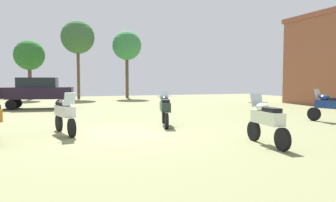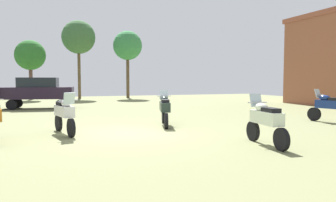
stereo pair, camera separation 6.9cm
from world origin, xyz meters
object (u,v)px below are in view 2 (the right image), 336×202
(motorcycle_2, at_px, (330,106))
(tree_1, at_px, (79,38))
(tree_4, at_px, (30,56))
(tree_6, at_px, (128,46))
(motorcycle_3, at_px, (165,108))
(car_3, at_px, (39,90))
(motorcycle_5, at_px, (266,121))
(motorcycle_4, at_px, (64,113))

(motorcycle_2, height_order, tree_1, tree_1)
(motorcycle_2, bearing_deg, tree_4, 104.61)
(motorcycle_2, relative_size, tree_6, 0.30)
(motorcycle_3, distance_m, tree_4, 21.62)
(tree_4, xyz_separation_m, tree_6, (9.15, -0.16, 1.17))
(tree_6, bearing_deg, car_3, -128.90)
(motorcycle_3, distance_m, motorcycle_5, 4.92)
(motorcycle_3, height_order, car_3, car_3)
(tree_6, bearing_deg, motorcycle_3, -98.51)
(motorcycle_3, bearing_deg, tree_6, 96.72)
(motorcycle_5, bearing_deg, motorcycle_4, 148.41)
(motorcycle_4, xyz_separation_m, tree_6, (6.94, 21.08, 4.55))
(motorcycle_4, distance_m, motorcycle_5, 6.61)
(motorcycle_4, xyz_separation_m, tree_4, (-2.20, 21.24, 3.38))
(motorcycle_5, relative_size, car_3, 0.46)
(tree_4, relative_size, tree_6, 0.81)
(motorcycle_2, xyz_separation_m, tree_6, (-4.07, 21.80, 4.55))
(motorcycle_2, relative_size, motorcycle_5, 0.98)
(car_3, bearing_deg, tree_1, -9.59)
(car_3, relative_size, tree_1, 0.59)
(motorcycle_2, relative_size, motorcycle_4, 0.97)
(motorcycle_5, height_order, tree_6, tree_6)
(tree_1, bearing_deg, car_3, -107.58)
(tree_1, bearing_deg, tree_4, -173.76)
(motorcycle_5, distance_m, tree_6, 25.48)
(car_3, relative_size, tree_6, 0.66)
(motorcycle_4, relative_size, car_3, 0.47)
(motorcycle_3, xyz_separation_m, car_3, (-5.10, 10.21, 0.46))
(car_3, bearing_deg, tree_6, -30.92)
(motorcycle_2, distance_m, motorcycle_4, 11.04)
(motorcycle_2, xyz_separation_m, tree_4, (-13.22, 21.96, 3.38))
(car_3, height_order, tree_1, tree_1)
(motorcycle_5, bearing_deg, car_3, 118.51)
(tree_4, distance_m, tree_6, 9.22)
(motorcycle_3, relative_size, tree_1, 0.29)
(motorcycle_4, distance_m, car_3, 11.06)
(motorcycle_2, distance_m, tree_1, 24.68)
(tree_4, bearing_deg, motorcycle_2, -58.96)
(motorcycle_2, distance_m, motorcycle_5, 6.55)
(tree_4, bearing_deg, motorcycle_4, -84.08)
(motorcycle_3, bearing_deg, motorcycle_5, -58.17)
(motorcycle_3, distance_m, tree_6, 21.02)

